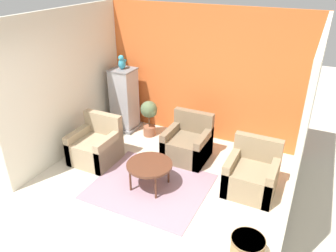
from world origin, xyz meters
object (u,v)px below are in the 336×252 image
Objects in this scene: armchair_right at (252,175)px; parrot at (122,62)px; coffee_table at (149,166)px; armchair_left at (96,147)px; birdcage at (124,100)px; potted_plant at (149,114)px; wicker_basket at (247,247)px; armchair_middle at (188,144)px.

parrot is (-3.03, 1.02, 1.21)m from armchair_right.
coffee_table is 1.32m from armchair_left.
armchair_right is at bearing -18.54° from birdcage.
parrot reaches higher than birdcage.
armchair_left reaches higher than potted_plant.
armchair_right is at bearing 101.43° from wicker_basket.
potted_plant is 1.81× the size of wicker_basket.
armchair_right is at bearing 22.87° from coffee_table.
potted_plant is (0.64, -0.07, -0.17)m from birdcage.
birdcage is at bearing 173.69° from potted_plant.
coffee_table is at bearing -47.42° from birdcage.
potted_plant reaches higher than coffee_table.
armchair_left reaches higher than wicker_basket.
armchair_left is 1.00× the size of armchair_right.
birdcage is 1.75× the size of potted_plant.
coffee_table is at bearing 157.50° from wicker_basket.
wicker_basket is (2.67, -2.32, -0.34)m from potted_plant.
wicker_basket is at bearing -35.89° from birdcage.
armchair_right reaches higher than potted_plant.
parrot is at bearing 161.42° from armchair_right.
armchair_middle is 0.63× the size of birdcage.
birdcage reaches higher than armchair_right.
armchair_right and armchair_middle have the same top height.
armchair_right is 1.09× the size of potted_plant.
parrot reaches higher than armchair_middle.
coffee_table is 0.87× the size of armchair_right.
wicker_basket is at bearing -78.57° from armchair_right.
armchair_left is 1.00× the size of armchair_middle.
potted_plant is (-1.09, 0.48, 0.21)m from armchair_middle.
parrot is (-1.52, 1.66, 1.09)m from coffee_table.
armchair_right is 0.63× the size of birdcage.
armchair_middle is 1.85m from birdcage.
potted_plant is at bearing -6.53° from parrot.
coffee_table is at bearing -12.46° from armchair_left.
parrot is 0.70× the size of wicker_basket.
coffee_table is 1.64m from armchair_right.
coffee_table is at bearing -100.39° from armchair_middle.
parrot reaches higher than wicker_basket.
armchair_middle is at bearing -17.74° from parrot.
armchair_left is at bearing -172.81° from armchair_right.
armchair_left is 1.70m from armchair_middle.
wicker_basket is at bearing -18.43° from armchair_left.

